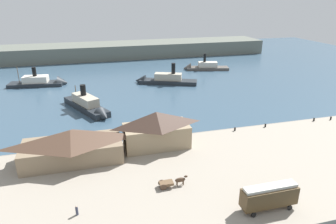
{
  "coord_description": "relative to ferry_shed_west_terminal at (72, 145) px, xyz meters",
  "views": [
    {
      "loc": [
        -16.78,
        -69.97,
        34.35
      ],
      "look_at": [
        5.15,
        10.38,
        2.0
      ],
      "focal_mm": 32.3,
      "sensor_mm": 36.0,
      "label": 1
    }
  ],
  "objects": [
    {
      "name": "quay_promenade",
      "position": [
        21.37,
        -12.16,
        -4.19
      ],
      "size": [
        110.0,
        36.0,
        1.2
      ],
      "primitive_type": "cube",
      "color": "#9E9384",
      "rests_on": "ground"
    },
    {
      "name": "street_tram",
      "position": [
        31.33,
        -24.97,
        -0.98
      ],
      "size": [
        9.47,
        2.72,
        4.49
      ],
      "color": "#4C381E",
      "rests_on": "quay_promenade"
    },
    {
      "name": "horse_cart",
      "position": [
        17.67,
        -14.74,
        -2.66
      ],
      "size": [
        5.49,
        1.64,
        1.87
      ],
      "color": "brown",
      "rests_on": "quay_promenade"
    },
    {
      "name": "ferry_approaching_west",
      "position": [
        33.94,
        57.74,
        -3.29
      ],
      "size": [
        25.78,
        14.65,
        10.33
      ],
      "color": "#23282D",
      "rests_on": "ground"
    },
    {
      "name": "mooring_post_center_west",
      "position": [
        70.24,
        4.25,
        -3.14
      ],
      "size": [
        0.44,
        0.44,
        0.9
      ],
      "primitive_type": "cylinder",
      "color": "black",
      "rests_on": "quay_promenade"
    },
    {
      "name": "ferry_approaching_east",
      "position": [
        -12.8,
        67.48,
        -3.47
      ],
      "size": [
        23.41,
        9.06,
        10.3
      ],
      "color": "#23282D",
      "rests_on": "ground"
    },
    {
      "name": "ground_plane",
      "position": [
        21.37,
        9.84,
        -4.79
      ],
      "size": [
        320.0,
        320.0,
        0.0
      ],
      "primitive_type": "plane",
      "color": "#385166"
    },
    {
      "name": "ferry_mid_harbor",
      "position": [
        59.13,
        76.58,
        -3.54
      ],
      "size": [
        22.74,
        10.9,
        9.78
      ],
      "color": "#514C47",
      "rests_on": "ground"
    },
    {
      "name": "pedestrian_near_west_shed",
      "position": [
        0.84,
        -18.19,
        -2.8
      ],
      "size": [
        0.43,
        0.43,
        1.73
      ],
      "color": "#33384C",
      "rests_on": "quay_promenade"
    },
    {
      "name": "mooring_post_east",
      "position": [
        49.4,
        4.61,
        -3.14
      ],
      "size": [
        0.44,
        0.44,
        0.9
      ],
      "primitive_type": "cylinder",
      "color": "black",
      "rests_on": "quay_promenade"
    },
    {
      "name": "ferry_shed_east_terminal",
      "position": [
        18.67,
        1.62,
        0.78
      ],
      "size": [
        15.15,
        7.56,
        8.6
      ],
      "color": "#998466",
      "rests_on": "quay_promenade"
    },
    {
      "name": "seawall_edge",
      "position": [
        21.37,
        6.24,
        -4.29
      ],
      "size": [
        110.0,
        0.8,
        1.0
      ],
      "primitive_type": "cube",
      "color": "gray",
      "rests_on": "ground"
    },
    {
      "name": "mooring_post_west",
      "position": [
        40.38,
        4.57,
        -3.14
      ],
      "size": [
        0.44,
        0.44,
        0.9
      ],
      "primitive_type": "cylinder",
      "color": "black",
      "rests_on": "quay_promenade"
    },
    {
      "name": "mooring_post_center_east",
      "position": [
        64.94,
        4.7,
        -3.14
      ],
      "size": [
        0.44,
        0.44,
        0.9
      ],
      "primitive_type": "cylinder",
      "color": "black",
      "rests_on": "quay_promenade"
    },
    {
      "name": "ferry_near_quay",
      "position": [
        4.07,
        32.31,
        -3.04
      ],
      "size": [
        14.89,
        23.9,
        9.33
      ],
      "color": "#23282D",
      "rests_on": "ground"
    },
    {
      "name": "pedestrian_walking_east",
      "position": [
        35.42,
        -20.53,
        -2.89
      ],
      "size": [
        0.38,
        0.38,
        1.53
      ],
      "color": "#4C3D33",
      "rests_on": "quay_promenade"
    },
    {
      "name": "far_headland",
      "position": [
        21.37,
        119.84,
        -0.79
      ],
      "size": [
        180.0,
        24.0,
        8.0
      ],
      "primitive_type": "cube",
      "color": "#60665B",
      "rests_on": "ground"
    },
    {
      "name": "ferry_shed_west_terminal",
      "position": [
        0.0,
        0.0,
        0.0
      ],
      "size": [
        20.93,
        9.54,
        7.06
      ],
      "color": "#847056",
      "rests_on": "quay_promenade"
    }
  ]
}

